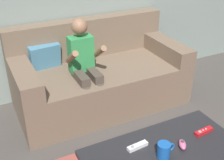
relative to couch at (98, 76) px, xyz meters
name	(u,v)px	position (x,y,z in m)	size (l,w,h in m)	color
couch	(98,76)	(0.00, 0.00, 0.00)	(1.62, 0.80, 0.80)	#75604C
person_seated_on_couch	(85,65)	(-0.20, -0.17, 0.24)	(0.30, 0.37, 0.92)	#4C4238
coffee_table	(163,158)	(-0.12, -1.26, 0.04)	(0.98, 0.49, 0.39)	#232326
game_remote_red_near_edge	(204,131)	(0.21, -1.24, 0.12)	(0.14, 0.05, 0.03)	red
nunchuk_pink	(182,144)	(0.00, -1.29, 0.13)	(0.08, 0.10, 0.05)	pink
game_remote_white_far_corner	(137,146)	(-0.25, -1.17, 0.12)	(0.14, 0.05, 0.03)	white
coffee_mug	(164,150)	(-0.15, -1.30, 0.16)	(0.12, 0.08, 0.09)	#1959B2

